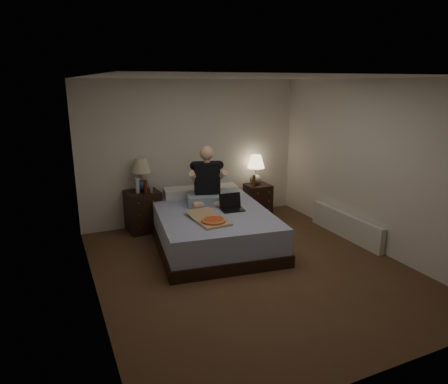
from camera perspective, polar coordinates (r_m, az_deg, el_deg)
name	(u,v)px	position (r m, az deg, el deg)	size (l,w,h in m)	color
floor	(251,268)	(5.54, 3.88, -10.80)	(4.00, 4.50, 0.00)	brown
ceiling	(255,77)	(4.97, 4.43, 16.02)	(4.00, 4.50, 0.00)	white
wall_back	(193,152)	(7.13, -4.47, 5.75)	(4.00, 2.50, 0.00)	silver
wall_front	(389,241)	(3.39, 22.48, -6.44)	(4.00, 2.50, 0.00)	silver
wall_left	(89,197)	(4.54, -18.69, -0.65)	(4.50, 2.50, 0.00)	silver
wall_right	(372,166)	(6.29, 20.44, 3.51)	(4.50, 2.50, 0.00)	silver
bed	(213,227)	(6.19, -1.64, -5.08)	(1.65, 2.20, 0.55)	#5463A8
nightstand_left	(143,211)	(6.86, -11.46, -2.69)	(0.53, 0.48, 0.69)	black
nightstand_right	(258,199)	(7.61, 4.85, -1.07)	(0.45, 0.40, 0.58)	black
lamp_left	(142,174)	(6.73, -11.69, 2.47)	(0.32, 0.32, 0.56)	#244C84
lamp_right	(256,170)	(7.50, 4.58, 3.18)	(0.32, 0.32, 0.56)	gray
water_bottle	(137,186)	(6.65, -12.28, 0.91)	(0.07, 0.07, 0.25)	silver
soda_can	(151,190)	(6.64, -10.39, 0.30)	(0.07, 0.07, 0.10)	#A5A4A0
beer_bottle_left	(146,187)	(6.59, -11.15, 0.74)	(0.06, 0.06, 0.23)	#4E190B
beer_bottle_right	(254,181)	(7.33, 4.30, 1.58)	(0.06, 0.06, 0.23)	#5B2F0D
person	(207,176)	(6.33, -2.40, 2.35)	(0.66, 0.52, 0.93)	black
laptop	(233,203)	(6.08, 1.23, -1.56)	(0.34, 0.28, 0.24)	black
pizza_box	(214,221)	(5.53, -1.51, -4.18)	(0.40, 0.76, 0.08)	tan
radiator	(346,225)	(6.78, 16.97, -4.59)	(0.10, 1.60, 0.40)	silver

